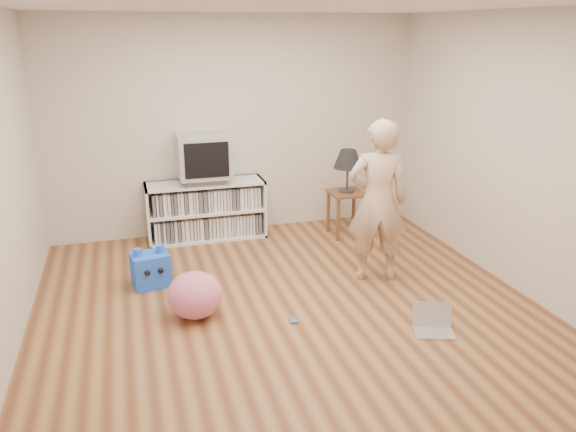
{
  "coord_description": "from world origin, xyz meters",
  "views": [
    {
      "loc": [
        -1.29,
        -4.41,
        2.42
      ],
      "look_at": [
        0.12,
        0.4,
        0.74
      ],
      "focal_mm": 35.0,
      "sensor_mm": 36.0,
      "label": 1
    }
  ],
  "objects_px": {
    "crt_tv": "(204,156)",
    "table_lamp": "(348,160)",
    "person": "(378,201)",
    "plush_pink": "(195,295)",
    "dvd_deck": "(205,179)",
    "side_table": "(346,202)",
    "plush_blue": "(151,269)",
    "laptop": "(433,323)",
    "media_unit": "(206,210)"
  },
  "relations": [
    {
      "from": "media_unit",
      "to": "plush_blue",
      "type": "height_order",
      "value": "media_unit"
    },
    {
      "from": "person",
      "to": "laptop",
      "type": "bearing_deg",
      "value": 105.9
    },
    {
      "from": "media_unit",
      "to": "laptop",
      "type": "relative_size",
      "value": 3.6
    },
    {
      "from": "dvd_deck",
      "to": "person",
      "type": "height_order",
      "value": "person"
    },
    {
      "from": "media_unit",
      "to": "crt_tv",
      "type": "distance_m",
      "value": 0.67
    },
    {
      "from": "table_lamp",
      "to": "laptop",
      "type": "height_order",
      "value": "table_lamp"
    },
    {
      "from": "media_unit",
      "to": "dvd_deck",
      "type": "height_order",
      "value": "dvd_deck"
    },
    {
      "from": "plush_blue",
      "to": "person",
      "type": "bearing_deg",
      "value": -21.61
    },
    {
      "from": "dvd_deck",
      "to": "side_table",
      "type": "bearing_deg",
      "value": -12.57
    },
    {
      "from": "crt_tv",
      "to": "plush_pink",
      "type": "height_order",
      "value": "crt_tv"
    },
    {
      "from": "dvd_deck",
      "to": "plush_pink",
      "type": "height_order",
      "value": "dvd_deck"
    },
    {
      "from": "side_table",
      "to": "plush_pink",
      "type": "distance_m",
      "value": 2.59
    },
    {
      "from": "media_unit",
      "to": "table_lamp",
      "type": "xyz_separation_m",
      "value": [
        1.66,
        -0.39,
        0.59
      ]
    },
    {
      "from": "dvd_deck",
      "to": "plush_pink",
      "type": "bearing_deg",
      "value": -101.47
    },
    {
      "from": "laptop",
      "to": "crt_tv",
      "type": "bearing_deg",
      "value": 137.03
    },
    {
      "from": "side_table",
      "to": "laptop",
      "type": "relative_size",
      "value": 1.41
    },
    {
      "from": "crt_tv",
      "to": "laptop",
      "type": "xyz_separation_m",
      "value": [
        1.5,
        -2.74,
        -0.96
      ]
    },
    {
      "from": "table_lamp",
      "to": "crt_tv",
      "type": "bearing_deg",
      "value": 167.54
    },
    {
      "from": "side_table",
      "to": "person",
      "type": "distance_m",
      "value": 1.34
    },
    {
      "from": "person",
      "to": "side_table",
      "type": "bearing_deg",
      "value": -84.68
    },
    {
      "from": "plush_pink",
      "to": "side_table",
      "type": "bearing_deg",
      "value": 37.43
    },
    {
      "from": "table_lamp",
      "to": "plush_pink",
      "type": "xyz_separation_m",
      "value": [
        -2.05,
        -1.57,
        -0.74
      ]
    },
    {
      "from": "dvd_deck",
      "to": "table_lamp",
      "type": "height_order",
      "value": "table_lamp"
    },
    {
      "from": "table_lamp",
      "to": "plush_blue",
      "type": "distance_m",
      "value": 2.64
    },
    {
      "from": "plush_blue",
      "to": "plush_pink",
      "type": "height_order",
      "value": "plush_pink"
    },
    {
      "from": "media_unit",
      "to": "table_lamp",
      "type": "relative_size",
      "value": 2.72
    },
    {
      "from": "crt_tv",
      "to": "side_table",
      "type": "bearing_deg",
      "value": -12.46
    },
    {
      "from": "dvd_deck",
      "to": "crt_tv",
      "type": "bearing_deg",
      "value": -90.0
    },
    {
      "from": "plush_blue",
      "to": "plush_pink",
      "type": "bearing_deg",
      "value": -75.95
    },
    {
      "from": "media_unit",
      "to": "side_table",
      "type": "relative_size",
      "value": 2.55
    },
    {
      "from": "media_unit",
      "to": "laptop",
      "type": "height_order",
      "value": "media_unit"
    },
    {
      "from": "crt_tv",
      "to": "plush_blue",
      "type": "xyz_separation_m",
      "value": [
        -0.73,
        -1.19,
        -0.85
      ]
    },
    {
      "from": "media_unit",
      "to": "plush_pink",
      "type": "distance_m",
      "value": 2.0
    },
    {
      "from": "media_unit",
      "to": "dvd_deck",
      "type": "distance_m",
      "value": 0.39
    },
    {
      "from": "table_lamp",
      "to": "laptop",
      "type": "relative_size",
      "value": 1.32
    },
    {
      "from": "person",
      "to": "plush_pink",
      "type": "relative_size",
      "value": 3.37
    },
    {
      "from": "person",
      "to": "media_unit",
      "type": "bearing_deg",
      "value": -34.32
    },
    {
      "from": "side_table",
      "to": "plush_pink",
      "type": "bearing_deg",
      "value": -142.57
    },
    {
      "from": "side_table",
      "to": "plush_blue",
      "type": "relative_size",
      "value": 1.35
    },
    {
      "from": "crt_tv",
      "to": "table_lamp",
      "type": "bearing_deg",
      "value": -12.46
    },
    {
      "from": "person",
      "to": "laptop",
      "type": "xyz_separation_m",
      "value": [
        0.03,
        -1.11,
        -0.75
      ]
    },
    {
      "from": "media_unit",
      "to": "side_table",
      "type": "height_order",
      "value": "media_unit"
    },
    {
      "from": "table_lamp",
      "to": "laptop",
      "type": "distance_m",
      "value": 2.54
    },
    {
      "from": "table_lamp",
      "to": "side_table",
      "type": "bearing_deg",
      "value": 0.0
    },
    {
      "from": "media_unit",
      "to": "plush_pink",
      "type": "xyz_separation_m",
      "value": [
        -0.39,
        -1.96,
        -0.14
      ]
    },
    {
      "from": "media_unit",
      "to": "crt_tv",
      "type": "bearing_deg",
      "value": -90.0
    },
    {
      "from": "media_unit",
      "to": "table_lamp",
      "type": "bearing_deg",
      "value": -13.08
    },
    {
      "from": "dvd_deck",
      "to": "person",
      "type": "relative_size",
      "value": 0.28
    },
    {
      "from": "dvd_deck",
      "to": "side_table",
      "type": "distance_m",
      "value": 1.73
    },
    {
      "from": "dvd_deck",
      "to": "plush_blue",
      "type": "bearing_deg",
      "value": -121.55
    }
  ]
}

